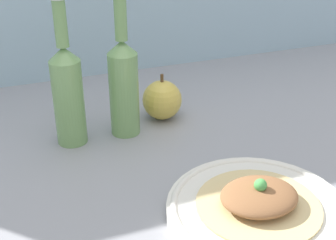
{
  "coord_description": "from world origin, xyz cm",
  "views": [
    {
      "loc": [
        -25.95,
        -68.86,
        48.77
      ],
      "look_at": [
        -0.35,
        -0.04,
        10.73
      ],
      "focal_mm": 50.0,
      "sensor_mm": 36.0,
      "label": 1
    }
  ],
  "objects_px": {
    "plate": "(258,210)",
    "plated_food": "(259,199)",
    "cider_bottle_left": "(68,91)",
    "apple": "(162,100)",
    "cider_bottle_right": "(124,83)"
  },
  "relations": [
    {
      "from": "plated_food",
      "to": "cider_bottle_left",
      "type": "relative_size",
      "value": 0.66
    },
    {
      "from": "cider_bottle_left",
      "to": "cider_bottle_right",
      "type": "height_order",
      "value": "same"
    },
    {
      "from": "cider_bottle_left",
      "to": "plate",
      "type": "bearing_deg",
      "value": -55.79
    },
    {
      "from": "cider_bottle_right",
      "to": "apple",
      "type": "bearing_deg",
      "value": 20.76
    },
    {
      "from": "plate",
      "to": "plated_food",
      "type": "relative_size",
      "value": 1.47
    },
    {
      "from": "plate",
      "to": "plated_food",
      "type": "xyz_separation_m",
      "value": [
        0.0,
        0.0,
        0.02
      ]
    },
    {
      "from": "plate",
      "to": "cider_bottle_left",
      "type": "relative_size",
      "value": 0.97
    },
    {
      "from": "plated_food",
      "to": "cider_bottle_right",
      "type": "relative_size",
      "value": 0.66
    },
    {
      "from": "cider_bottle_left",
      "to": "apple",
      "type": "relative_size",
      "value": 2.89
    },
    {
      "from": "plated_food",
      "to": "cider_bottle_right",
      "type": "bearing_deg",
      "value": 109.36
    },
    {
      "from": "plate",
      "to": "apple",
      "type": "height_order",
      "value": "apple"
    },
    {
      "from": "plate",
      "to": "apple",
      "type": "distance_m",
      "value": 0.39
    },
    {
      "from": "plated_food",
      "to": "apple",
      "type": "distance_m",
      "value": 0.39
    },
    {
      "from": "cider_bottle_left",
      "to": "plated_food",
      "type": "bearing_deg",
      "value": -55.79
    },
    {
      "from": "cider_bottle_left",
      "to": "apple",
      "type": "bearing_deg",
      "value": 9.85
    }
  ]
}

